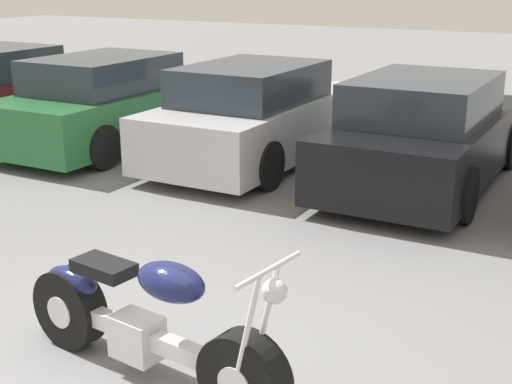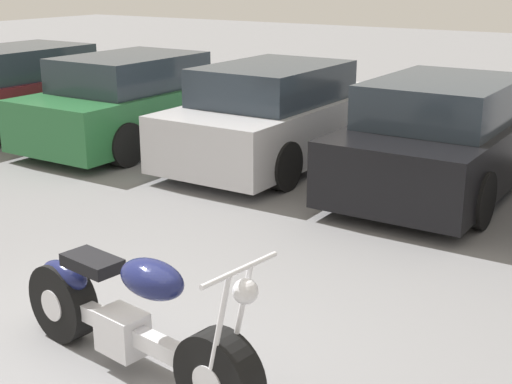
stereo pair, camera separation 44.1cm
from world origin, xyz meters
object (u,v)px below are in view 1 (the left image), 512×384
Objects in this scene: parked_car_silver at (257,116)px; parked_car_black at (425,135)px; motorcycle at (145,325)px; parked_car_green at (112,104)px.

parked_car_silver is 1.00× the size of parked_car_black.
motorcycle is 0.53× the size of parked_car_green.
motorcycle is at bearing -68.80° from parked_car_silver.
parked_car_green and parked_car_silver have the same top height.
motorcycle is 5.45m from parked_car_black.
parked_car_black is (2.47, -0.04, 0.00)m from parked_car_silver.
motorcycle is 5.89m from parked_car_silver.
parked_car_black is at bearing 2.30° from parked_car_green.
parked_car_black is (0.34, 5.44, 0.26)m from motorcycle.
parked_car_green is 1.00× the size of parked_car_black.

